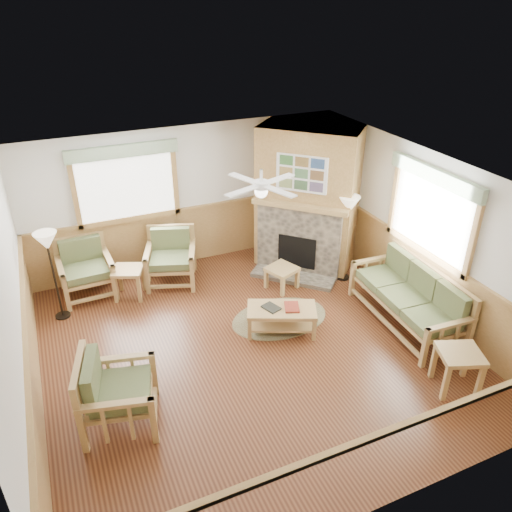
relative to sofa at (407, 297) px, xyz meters
name	(u,v)px	position (x,y,z in m)	size (l,w,h in m)	color
floor	(251,347)	(-2.55, 0.42, -0.49)	(6.00, 6.00, 0.01)	#512A16
ceiling	(249,179)	(-2.55, 0.42, 2.22)	(6.00, 6.00, 0.01)	white
wall_back	(187,197)	(-2.55, 3.42, 0.87)	(6.00, 0.02, 2.70)	white
wall_front	(379,422)	(-2.55, -2.58, 0.87)	(6.00, 0.02, 2.70)	white
wall_left	(18,323)	(-5.55, 0.42, 0.87)	(0.02, 6.00, 2.70)	white
wall_right	(421,233)	(0.45, 0.42, 0.87)	(0.02, 6.00, 2.70)	white
wainscot	(250,318)	(-2.55, 0.42, 0.07)	(6.00, 6.00, 1.10)	olive
fireplace	(307,198)	(-0.50, 2.47, 0.87)	(2.20, 2.20, 2.70)	olive
window_back	(121,143)	(-3.65, 3.38, 2.05)	(1.90, 0.16, 1.50)	white
window_right	(441,167)	(0.41, 0.22, 2.05)	(0.16, 1.90, 1.50)	white
ceiling_fan	(261,172)	(-2.25, 0.72, 2.18)	(1.24, 1.24, 0.36)	white
sofa	(407,297)	(0.00, 0.00, 0.00)	(0.86, 2.10, 0.97)	#AA874F
armchair_back_left	(86,270)	(-4.59, 2.97, 0.01)	(0.88, 0.88, 0.99)	#AA874F
armchair_back_right	(171,258)	(-3.12, 2.78, 0.00)	(0.87, 0.87, 0.97)	#AA874F
armchair_left	(119,391)	(-4.60, -0.27, 0.02)	(0.89, 0.89, 1.00)	#AA874F
coffee_table	(281,320)	(-1.94, 0.60, -0.27)	(1.07, 0.54, 0.43)	#AA874F
end_table_chairs	(129,282)	(-3.93, 2.59, -0.20)	(0.50, 0.48, 0.56)	#AA874F
end_table_sofa	(457,370)	(-0.34, -1.50, -0.18)	(0.55, 0.52, 0.61)	#AA874F
footstool	(282,278)	(-1.36, 1.75, -0.27)	(0.48, 0.48, 0.42)	#AA874F
braided_rug	(280,318)	(-1.81, 0.91, -0.48)	(1.63, 1.63, 0.01)	brown
floor_lamp_left	(54,276)	(-5.10, 2.42, 0.30)	(0.36, 0.36, 1.56)	black
floor_lamp_right	(346,239)	(-0.16, 1.60, 0.34)	(0.38, 0.38, 1.65)	black
book_red	(292,306)	(-1.79, 0.55, -0.02)	(0.22, 0.30, 0.03)	maroon
book_dark	(271,307)	(-2.09, 0.67, -0.03)	(0.20, 0.27, 0.03)	black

